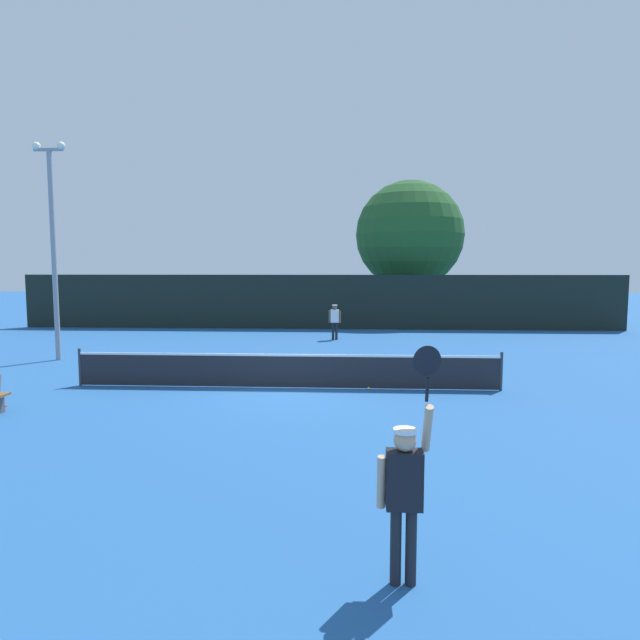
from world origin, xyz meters
The scene contains 9 objects.
ground_plane centered at (0.00, 0.00, 0.00)m, with size 120.00×120.00×0.00m, color #235693.
tennis_net centered at (0.00, 0.00, 0.51)m, with size 11.93×0.08×1.07m.
perimeter_fence centered at (0.00, 14.76, 1.49)m, with size 33.13×0.12×2.99m, color black.
player_serving centered at (2.37, -9.29, 1.13)m, with size 0.68×0.40×2.55m.
player_receiving centered at (1.07, 10.30, 1.01)m, with size 0.57×0.24×1.64m.
tennis_ball centered at (2.31, -0.05, 0.03)m, with size 0.07×0.07×0.07m, color #CCE033.
light_pole centered at (-8.88, 4.16, 4.46)m, with size 1.18×0.28×7.79m.
large_tree centered at (5.44, 19.20, 5.40)m, with size 6.65×6.65×8.73m.
parked_car_near centered at (-3.41, 23.64, 0.78)m, with size 2.46×4.42×1.69m.
Camera 1 is at (1.79, -14.77, 3.35)m, focal length 30.25 mm.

